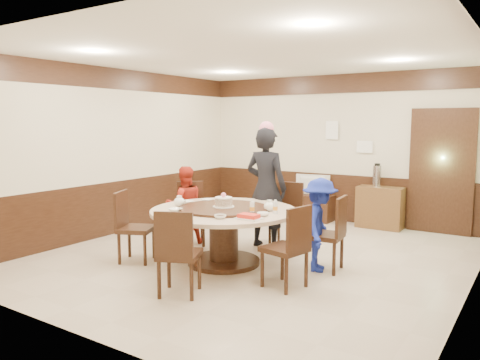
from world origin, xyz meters
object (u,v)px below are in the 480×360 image
Objects in this scene: person_standing at (266,188)px; person_red at (185,205)px; banquet_table at (224,225)px; thermos at (377,176)px; birthday_cake at (224,202)px; person_blue at (320,225)px; side_cabinet at (380,207)px; shrimp_platter at (249,217)px; tv_stand at (311,207)px; television at (312,185)px.

person_standing reaches higher than person_red.
banquet_table is at bearing 87.14° from person_standing.
birthday_cake is at bearing -107.30° from thermos.
person_blue is 1.50× the size of side_cabinet.
banquet_table is 3.50m from thermos.
person_red reaches higher than shrimp_platter.
shrimp_platter reaches higher than tv_stand.
side_cabinet is at bearing 1.29° from tv_stand.
television is (0.92, 2.74, 0.08)m from person_red.
birthday_cake reaches higher than tv_stand.
person_red is 1.53× the size of side_cabinet.
person_standing is 1.08m from birthday_cake.
person_red reaches higher than birthday_cake.
side_cabinet is (2.25, 2.77, -0.24)m from person_red.
shrimp_platter is 0.38× the size of side_cabinet.
person_red is 2.00m from shrimp_platter.
banquet_table is at bearing 84.48° from television.
person_red is 3.58m from side_cabinet.
birthday_cake is 0.43× the size of television.
television is (-1.41, 2.85, 0.09)m from person_blue.
person_blue reaches higher than tv_stand.
shrimp_platter is (0.60, -1.45, -0.14)m from person_standing.
person_standing is 6.09× the size of shrimp_platter.
person_standing is at bearing 88.14° from banquet_table.
tv_stand is (-1.41, 2.85, -0.35)m from person_blue.
thermos is (1.00, 2.24, 0.03)m from person_standing.
person_red is 2.33m from person_blue.
shrimp_platter is (0.63, -0.37, 0.24)m from banquet_table.
person_standing is 1.50× the size of person_red.
person_standing reaches higher than banquet_table.
side_cabinet is (1.11, 3.32, -0.47)m from birthday_cake.
person_blue is (1.16, -0.63, -0.31)m from person_standing.
shrimp_platter is at bearing 102.00° from person_red.
person_standing is 2.55m from side_cabinet.
person_standing is at bearing 87.18° from television.
person_red reaches higher than television.
person_standing is at bearing -115.77° from side_cabinet.
television is 1.28m from thermos.
person_red is 3.21× the size of thermos.
tv_stand is 1.34m from side_cabinet.
person_blue reaches higher than birthday_cake.
shrimp_platter is at bearing 93.78° from television.
shrimp_platter is at bearing 111.46° from person_standing.
banquet_table is 2.43× the size of side_cabinet.
person_standing is 6.38× the size of birthday_cake.
birthday_cake is 0.36× the size of side_cabinet.
television is 0.84× the size of side_cabinet.
person_red is (-1.17, -0.53, -0.30)m from person_standing.
thermos reaches higher than side_cabinet.
shrimp_platter is at bearing -30.28° from birthday_cake.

